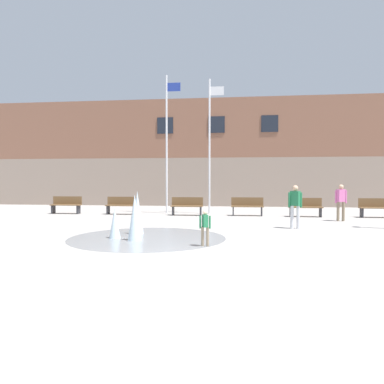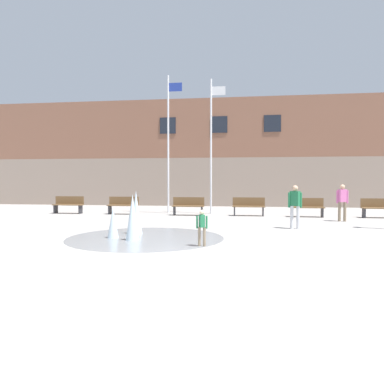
{
  "view_description": "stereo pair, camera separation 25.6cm",
  "coord_description": "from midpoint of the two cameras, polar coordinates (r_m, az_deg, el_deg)",
  "views": [
    {
      "loc": [
        1.45,
        -8.16,
        1.8
      ],
      "look_at": [
        -0.4,
        6.82,
        1.3
      ],
      "focal_mm": 35.0,
      "sensor_mm": 36.0,
      "label": 1
    },
    {
      "loc": [
        1.71,
        -8.12,
        1.8
      ],
      "look_at": [
        -0.4,
        6.82,
        1.3
      ],
      "focal_mm": 35.0,
      "sensor_mm": 36.0,
      "label": 2
    }
  ],
  "objects": [
    {
      "name": "park_bench_center",
      "position": [
        18.87,
        9.01,
        -2.14
      ],
      "size": [
        1.6,
        0.44,
        0.91
      ],
      "color": "#28282D",
      "rests_on": "ground"
    },
    {
      "name": "flagpole_right",
      "position": [
        19.89,
        3.38,
        7.59
      ],
      "size": [
        0.8,
        0.1,
        7.08
      ],
      "color": "silver",
      "rests_on": "ground"
    },
    {
      "name": "child_with_pink_shirt",
      "position": [
        10.1,
        2.24,
        -5.04
      ],
      "size": [
        0.31,
        0.24,
        0.99
      ],
      "rotation": [
        0.0,
        0.0,
        -1.21
      ],
      "color": "#89755B",
      "rests_on": "ground"
    },
    {
      "name": "park_bench_under_left_flagpole",
      "position": [
        18.89,
        -0.18,
        -2.11
      ],
      "size": [
        1.6,
        0.44,
        0.91
      ],
      "color": "#28282D",
      "rests_on": "ground"
    },
    {
      "name": "adult_watching",
      "position": [
        17.4,
        22.32,
        -1.1
      ],
      "size": [
        0.5,
        0.32,
        1.59
      ],
      "rotation": [
        0.0,
        0.0,
        -2.71
      ],
      "color": "#89755B",
      "rests_on": "ground"
    },
    {
      "name": "adult_in_red",
      "position": [
        14.21,
        15.92,
        -1.67
      ],
      "size": [
        0.5,
        0.36,
        1.59
      ],
      "rotation": [
        0.0,
        0.0,
        2.54
      ],
      "color": "silver",
      "rests_on": "ground"
    },
    {
      "name": "ground_plane",
      "position": [
        8.48,
        -2.95,
        -10.34
      ],
      "size": [
        100.0,
        100.0,
        0.0
      ],
      "primitive_type": "plane",
      "color": "gray"
    },
    {
      "name": "park_bench_under_right_flagpole",
      "position": [
        18.92,
        17.47,
        -2.19
      ],
      "size": [
        1.6,
        0.44,
        0.91
      ],
      "color": "#28282D",
      "rests_on": "ground"
    },
    {
      "name": "flagpole_left",
      "position": [
        20.22,
        -3.19,
        7.89
      ],
      "size": [
        0.8,
        0.1,
        7.35
      ],
      "color": "silver",
      "rests_on": "ground"
    },
    {
      "name": "park_bench_left_of_flagpoles",
      "position": [
        19.78,
        -10.08,
        -1.96
      ],
      "size": [
        1.6,
        0.44,
        0.91
      ],
      "color": "#28282D",
      "rests_on": "ground"
    },
    {
      "name": "library_building",
      "position": [
        28.28,
        4.82,
        5.63
      ],
      "size": [
        36.0,
        6.05,
        7.29
      ],
      "color": "gray",
      "rests_on": "ground"
    },
    {
      "name": "park_bench_near_trashcan",
      "position": [
        19.75,
        26.96,
        -2.14
      ],
      "size": [
        1.6,
        0.44,
        0.91
      ],
      "color": "#28282D",
      "rests_on": "ground"
    },
    {
      "name": "splash_fountain",
      "position": [
        11.82,
        -8.22,
        -4.4
      ],
      "size": [
        4.83,
        4.83,
        1.43
      ],
      "color": "gray",
      "rests_on": "ground"
    },
    {
      "name": "park_bench_far_left",
      "position": [
        20.96,
        -17.97,
        -1.81
      ],
      "size": [
        1.6,
        0.44,
        0.91
      ],
      "color": "#28282D",
      "rests_on": "ground"
    }
  ]
}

